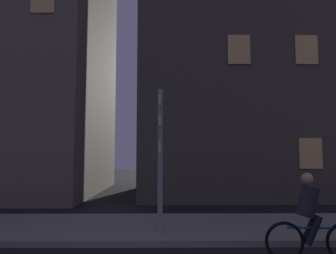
% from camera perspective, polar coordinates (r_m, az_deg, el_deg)
% --- Properties ---
extents(sidewalk_kerb, '(40.00, 3.07, 0.14)m').
position_cam_1_polar(sidewalk_kerb, '(8.55, -6.50, -17.70)').
color(sidewalk_kerb, gray).
rests_on(sidewalk_kerb, ground_plane).
extents(signpost, '(0.12, 1.77, 3.41)m').
position_cam_1_polar(signpost, '(7.58, -1.44, -3.63)').
color(signpost, gray).
rests_on(signpost, sidewalk_kerb).
extents(cyclist, '(1.82, 0.34, 1.61)m').
position_cam_1_polar(cyclist, '(6.56, 24.64, -15.14)').
color(cyclist, black).
rests_on(cyclist, ground_plane).
extents(building_right_block, '(10.97, 8.07, 15.56)m').
position_cam_1_polar(building_right_block, '(17.88, 14.05, 14.13)').
color(building_right_block, '#4C443D').
rests_on(building_right_block, ground_plane).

